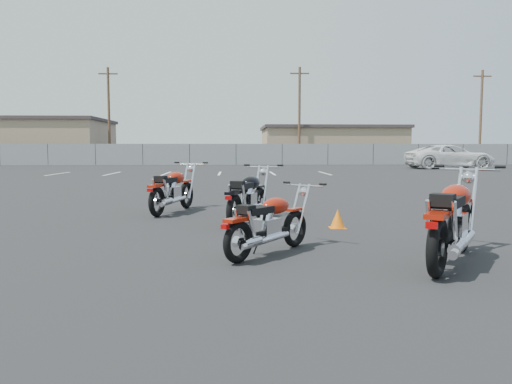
{
  "coord_description": "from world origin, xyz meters",
  "views": [
    {
      "loc": [
        -0.19,
        -8.21,
        1.43
      ],
      "look_at": [
        0.2,
        0.6,
        0.65
      ],
      "focal_mm": 35.0,
      "sensor_mm": 36.0,
      "label": 1
    }
  ],
  "objects_px": {
    "motorcycle_front_red": "(173,190)",
    "motorcycle_rear_red": "(453,220)",
    "white_van": "(450,150)",
    "motorcycle_second_black": "(248,197)",
    "motorcycle_third_red": "(269,224)"
  },
  "relations": [
    {
      "from": "motorcycle_front_red",
      "to": "white_van",
      "type": "height_order",
      "value": "white_van"
    },
    {
      "from": "motorcycle_front_red",
      "to": "motorcycle_second_black",
      "type": "relative_size",
      "value": 1.01
    },
    {
      "from": "motorcycle_front_red",
      "to": "motorcycle_rear_red",
      "type": "xyz_separation_m",
      "value": [
        4.05,
        -5.12,
        0.04
      ]
    },
    {
      "from": "motorcycle_front_red",
      "to": "motorcycle_third_red",
      "type": "distance_m",
      "value": 4.86
    },
    {
      "from": "motorcycle_front_red",
      "to": "motorcycle_rear_red",
      "type": "height_order",
      "value": "motorcycle_rear_red"
    },
    {
      "from": "motorcycle_third_red",
      "to": "motorcycle_rear_red",
      "type": "distance_m",
      "value": 2.32
    },
    {
      "from": "motorcycle_rear_red",
      "to": "white_van",
      "type": "relative_size",
      "value": 0.33
    },
    {
      "from": "white_van",
      "to": "motorcycle_rear_red",
      "type": "bearing_deg",
      "value": 154.08
    },
    {
      "from": "motorcycle_second_black",
      "to": "white_van",
      "type": "xyz_separation_m",
      "value": [
        14.89,
        24.92,
        0.82
      ]
    },
    {
      "from": "motorcycle_third_red",
      "to": "white_van",
      "type": "height_order",
      "value": "white_van"
    },
    {
      "from": "motorcycle_second_black",
      "to": "white_van",
      "type": "relative_size",
      "value": 0.32
    },
    {
      "from": "motorcycle_second_black",
      "to": "motorcycle_front_red",
      "type": "bearing_deg",
      "value": 135.37
    },
    {
      "from": "motorcycle_second_black",
      "to": "white_van",
      "type": "height_order",
      "value": "white_van"
    },
    {
      "from": "motorcycle_front_red",
      "to": "white_van",
      "type": "bearing_deg",
      "value": 54.69
    },
    {
      "from": "motorcycle_second_black",
      "to": "motorcycle_rear_red",
      "type": "xyz_separation_m",
      "value": [
        2.42,
        -3.52,
        0.05
      ]
    }
  ]
}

